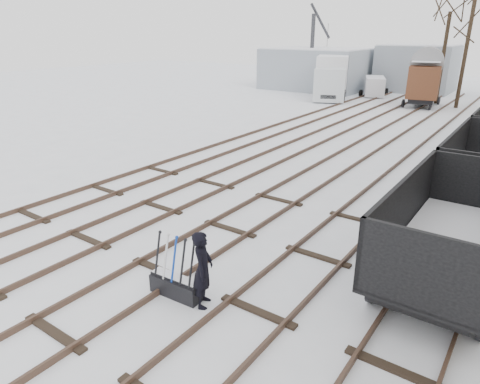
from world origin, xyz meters
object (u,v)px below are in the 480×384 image
at_px(ground_frame, 176,285).
at_px(lorry, 332,76).
at_px(crane, 312,67).
at_px(freight_wagon_a, 447,245).
at_px(worker, 203,269).
at_px(box_van_wagon, 425,80).
at_px(panel_van, 374,86).

xyz_separation_m(ground_frame, lorry, (-10.20, 31.42, 1.62)).
bearing_deg(ground_frame, crane, 108.78).
xyz_separation_m(ground_frame, freight_wagon_a, (4.92, 4.35, 0.66)).
distance_m(worker, freight_wagon_a, 5.96).
xyz_separation_m(worker, freight_wagon_a, (4.17, 4.25, 0.04)).
distance_m(ground_frame, crane, 39.08).
bearing_deg(box_van_wagon, ground_frame, -96.21).
bearing_deg(worker, lorry, -8.11).
height_order(ground_frame, lorry, lorry).
relative_size(ground_frame, box_van_wagon, 0.29).
height_order(freight_wagon_a, lorry, lorry).
bearing_deg(worker, crane, -4.37).
bearing_deg(freight_wagon_a, ground_frame, -138.48).
bearing_deg(panel_van, box_van_wagon, -55.77).
relative_size(freight_wagon_a, panel_van, 1.42).
distance_m(ground_frame, panel_van, 35.50).
height_order(ground_frame, freight_wagon_a, freight_wagon_a).
xyz_separation_m(ground_frame, crane, (-14.58, 36.21, 1.91)).
height_order(lorry, crane, crane).
bearing_deg(lorry, panel_van, 27.54).
relative_size(box_van_wagon, crane, 0.61).
distance_m(ground_frame, worker, 0.98).
bearing_deg(box_van_wagon, worker, -94.82).
bearing_deg(crane, lorry, -47.21).
relative_size(ground_frame, worker, 0.82).
relative_size(ground_frame, freight_wagon_a, 0.25).
bearing_deg(freight_wagon_a, panel_van, 111.84).
relative_size(freight_wagon_a, crane, 0.73).
xyz_separation_m(box_van_wagon, panel_van, (-5.16, 3.56, -1.19)).
xyz_separation_m(freight_wagon_a, lorry, (-15.11, 27.07, 0.95)).
bearing_deg(panel_van, freight_wagon_a, -89.35).
distance_m(panel_van, crane, 7.58).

